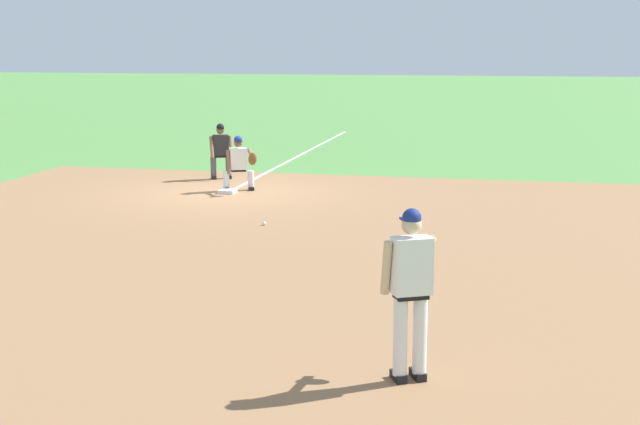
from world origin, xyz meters
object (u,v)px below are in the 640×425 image
at_px(umpire, 221,149).
at_px(first_base_bag, 227,191).
at_px(first_baseman, 240,161).
at_px(baseball, 264,223).
at_px(pitcher, 411,283).

bearing_deg(umpire, first_base_bag, -157.95).
bearing_deg(first_baseman, umpire, 30.94).
bearing_deg(baseball, first_baseman, 23.74).
bearing_deg(umpire, baseball, -153.87).
bearing_deg(baseball, first_base_bag, 28.50).
height_order(first_base_bag, umpire, umpire).
xyz_separation_m(first_baseman, umpire, (1.79, 1.07, 0.06)).
height_order(baseball, first_baseman, first_baseman).
relative_size(first_base_bag, first_baseman, 0.28).
distance_m(baseball, umpire, 6.33).
relative_size(baseball, pitcher, 0.04).
xyz_separation_m(first_base_bag, pitcher, (-11.03, -5.63, 1.01)).
xyz_separation_m(first_base_bag, baseball, (-3.49, -1.90, -0.01)).
bearing_deg(umpire, pitcher, -153.76).
xyz_separation_m(pitcher, umpire, (13.18, 6.50, -0.27)).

